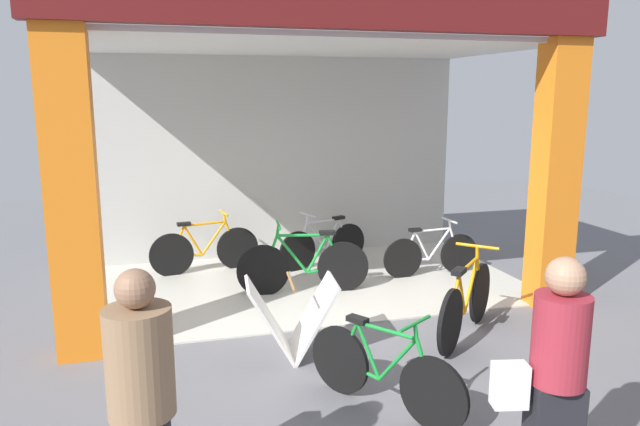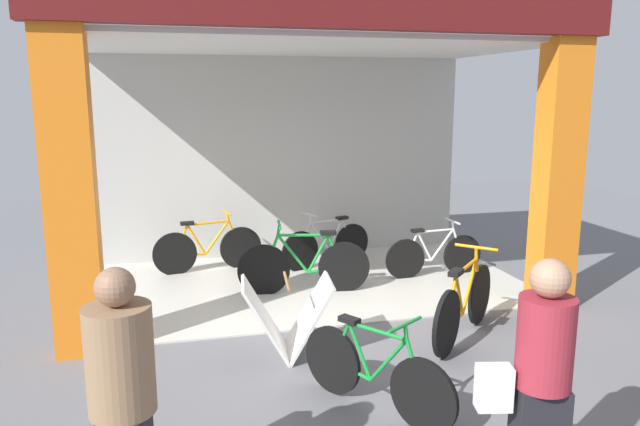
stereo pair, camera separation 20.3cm
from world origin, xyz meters
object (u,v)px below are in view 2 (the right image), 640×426
at_px(bicycle_inside_0, 327,245).
at_px(bicycle_inside_1, 305,266).
at_px(bicycle_parked_0, 375,372).
at_px(bicycle_parked_1, 464,304).
at_px(bicycle_inside_2, 434,255).
at_px(pedestrian_0, 124,402).
at_px(pedestrian_2, 540,383).
at_px(bicycle_inside_3, 208,248).
at_px(sandwich_board_sign, 287,318).

relative_size(bicycle_inside_0, bicycle_inside_1, 0.85).
xyz_separation_m(bicycle_parked_0, bicycle_parked_1, (1.42, 1.18, 0.04)).
distance_m(bicycle_inside_2, pedestrian_0, 5.87).
bearing_deg(bicycle_inside_1, pedestrian_2, -83.82).
bearing_deg(bicycle_inside_1, bicycle_parked_0, -91.95).
xyz_separation_m(bicycle_inside_0, pedestrian_2, (-0.13, -5.54, 0.50)).
bearing_deg(pedestrian_0, bicycle_inside_3, 81.40).
height_order(bicycle_inside_1, pedestrian_0, pedestrian_0).
bearing_deg(bicycle_inside_2, bicycle_parked_1, -106.66).
distance_m(bicycle_inside_0, bicycle_inside_2, 1.60).
height_order(bicycle_parked_0, sandwich_board_sign, bicycle_parked_0).
xyz_separation_m(bicycle_inside_3, bicycle_parked_1, (2.46, -3.17, 0.03)).
relative_size(bicycle_inside_0, pedestrian_2, 0.90).
relative_size(bicycle_inside_1, sandwich_board_sign, 1.81).
relative_size(bicycle_parked_1, pedestrian_0, 0.77).
xyz_separation_m(pedestrian_0, pedestrian_2, (2.44, -0.32, -0.03)).
height_order(pedestrian_0, pedestrian_2, pedestrian_0).
height_order(bicycle_inside_0, pedestrian_0, pedestrian_0).
distance_m(sandwich_board_sign, pedestrian_2, 2.84).
bearing_deg(sandwich_board_sign, bicycle_inside_1, 71.89).
bearing_deg(pedestrian_0, sandwich_board_sign, 58.76).
relative_size(bicycle_inside_2, bicycle_inside_3, 0.93).
bearing_deg(bicycle_inside_2, sandwich_board_sign, -140.81).
relative_size(bicycle_inside_3, pedestrian_0, 0.96).
height_order(bicycle_inside_0, bicycle_inside_2, bicycle_inside_0).
distance_m(bicycle_inside_0, pedestrian_0, 5.84).
height_order(bicycle_inside_2, bicycle_inside_3, bicycle_inside_3).
bearing_deg(bicycle_inside_2, pedestrian_2, -107.58).
relative_size(bicycle_parked_1, pedestrian_2, 0.79).
xyz_separation_m(bicycle_inside_2, sandwich_board_sign, (-2.54, -2.07, 0.07)).
height_order(bicycle_parked_1, pedestrian_0, pedestrian_0).
bearing_deg(bicycle_inside_1, bicycle_parked_1, -54.52).
height_order(bicycle_inside_0, bicycle_inside_3, bicycle_inside_3).
bearing_deg(bicycle_inside_2, bicycle_inside_0, 146.83).
xyz_separation_m(bicycle_inside_3, bicycle_parked_0, (1.05, -4.36, -0.02)).
height_order(bicycle_inside_2, sandwich_board_sign, bicycle_inside_2).
xyz_separation_m(bicycle_parked_0, sandwich_board_sign, (-0.48, 1.24, 0.05)).
bearing_deg(bicycle_parked_0, bicycle_inside_1, 88.05).
xyz_separation_m(bicycle_inside_1, pedestrian_0, (-1.96, -4.06, 0.49)).
distance_m(bicycle_inside_3, bicycle_parked_0, 4.48).
bearing_deg(bicycle_inside_3, bicycle_parked_0, -76.51).
xyz_separation_m(bicycle_parked_0, pedestrian_0, (-1.86, -1.03, 0.53)).
bearing_deg(sandwich_board_sign, bicycle_inside_0, 67.94).
distance_m(bicycle_parked_1, pedestrian_0, 3.99).
height_order(bicycle_inside_1, bicycle_inside_2, bicycle_inside_1).
distance_m(bicycle_inside_1, bicycle_parked_0, 3.03).
bearing_deg(bicycle_parked_0, pedestrian_0, -151.01).
bearing_deg(bicycle_inside_1, pedestrian_0, -115.80).
bearing_deg(bicycle_inside_0, bicycle_inside_1, -117.74).
xyz_separation_m(bicycle_inside_2, bicycle_parked_1, (-0.64, -2.13, 0.06)).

